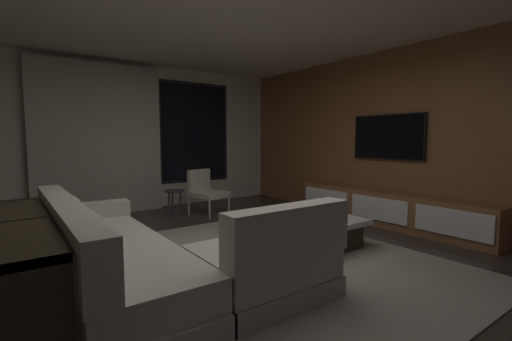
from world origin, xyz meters
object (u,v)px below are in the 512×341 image
(side_stool, at_px, (174,195))
(media_console, at_px, (390,210))
(sectional_couch, at_px, (151,260))
(book_stack_on_coffee_table, at_px, (294,213))
(coffee_table, at_px, (304,231))
(mounted_tv, at_px, (388,137))
(console_table_behind_couch, at_px, (20,265))
(accent_chair_near_window, at_px, (205,190))

(side_stool, height_order, media_console, media_console)
(sectional_couch, xyz_separation_m, book_stack_on_coffee_table, (1.90, 0.31, 0.11))
(sectional_couch, distance_m, coffee_table, 2.00)
(media_console, distance_m, mounted_tv, 1.13)
(sectional_couch, distance_m, book_stack_on_coffee_table, 1.93)
(console_table_behind_couch, bearing_deg, sectional_couch, -7.96)
(media_console, xyz_separation_m, mounted_tv, (0.18, 0.20, 1.10))
(side_stool, relative_size, mounted_tv, 0.38)
(coffee_table, distance_m, console_table_behind_couch, 2.91)
(book_stack_on_coffee_table, distance_m, accent_chair_near_window, 2.25)
(book_stack_on_coffee_table, xyz_separation_m, accent_chair_near_window, (-0.04, 2.24, 0.04))
(book_stack_on_coffee_table, relative_size, side_stool, 0.60)
(console_table_behind_couch, bearing_deg, accent_chair_near_window, 41.15)
(coffee_table, distance_m, mounted_tv, 2.23)
(media_console, bearing_deg, book_stack_on_coffee_table, 174.44)
(accent_chair_near_window, xyz_separation_m, console_table_behind_couch, (-2.78, -2.43, -0.02))
(mounted_tv, bearing_deg, side_stool, 137.83)
(coffee_table, distance_m, media_console, 1.72)
(sectional_couch, distance_m, media_console, 3.70)
(book_stack_on_coffee_table, height_order, accent_chair_near_window, accent_chair_near_window)
(sectional_couch, bearing_deg, console_table_behind_couch, 172.04)
(book_stack_on_coffee_table, relative_size, mounted_tv, 0.23)
(side_stool, bearing_deg, console_table_behind_couch, -131.69)
(sectional_couch, xyz_separation_m, media_console, (3.70, 0.13, -0.04))
(side_stool, bearing_deg, sectional_couch, -116.66)
(book_stack_on_coffee_table, xyz_separation_m, side_stool, (-0.58, 2.33, -0.02))
(book_stack_on_coffee_table, bearing_deg, console_table_behind_couch, -176.32)
(side_stool, relative_size, console_table_behind_couch, 0.22)
(book_stack_on_coffee_table, distance_m, console_table_behind_couch, 2.82)
(sectional_couch, bearing_deg, book_stack_on_coffee_table, 9.21)
(coffee_table, height_order, book_stack_on_coffee_table, book_stack_on_coffee_table)
(sectional_couch, bearing_deg, mounted_tv, 4.89)
(accent_chair_near_window, height_order, console_table_behind_couch, accent_chair_near_window)
(media_console, bearing_deg, accent_chair_near_window, 127.18)
(coffee_table, height_order, console_table_behind_couch, console_table_behind_couch)
(sectional_couch, relative_size, media_console, 0.81)
(coffee_table, xyz_separation_m, book_stack_on_coffee_table, (-0.08, 0.11, 0.21))
(sectional_couch, distance_m, console_table_behind_couch, 0.93)
(book_stack_on_coffee_table, distance_m, side_stool, 2.40)
(sectional_couch, relative_size, console_table_behind_couch, 1.19)
(sectional_couch, xyz_separation_m, coffee_table, (1.98, 0.20, -0.10))
(book_stack_on_coffee_table, xyz_separation_m, media_console, (1.80, -0.17, -0.14))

